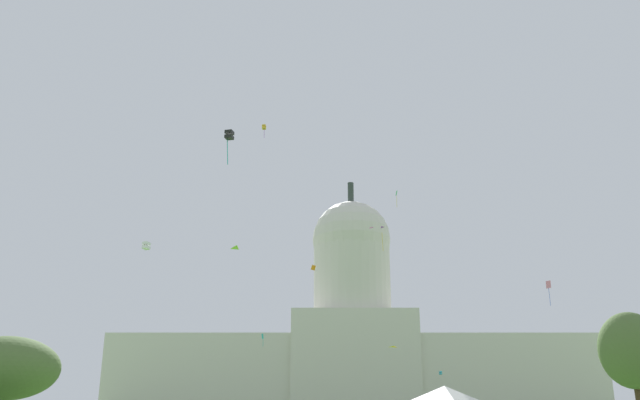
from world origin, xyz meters
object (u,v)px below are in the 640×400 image
at_px(tree_east_near, 631,350).
at_px(kite_turquoise_low, 262,337).
at_px(kite_green_high, 396,195).
at_px(kite_orange_mid, 312,268).
at_px(kite_gold_high, 263,127).
at_px(kite_cyan_low, 440,373).
at_px(capitol_building, 352,349).
at_px(kite_white_mid, 145,246).
at_px(kite_lime_mid, 238,253).
at_px(kite_pink_mid, 548,286).
at_px(kite_magenta_high, 372,229).
at_px(kite_yellow_low, 387,351).
at_px(kite_black_mid, 228,135).
at_px(kite_violet_mid, 384,232).
at_px(tree_west_near, 5,368).

distance_m(tree_east_near, kite_turquoise_low, 80.09).
xyz_separation_m(kite_green_high, kite_orange_mid, (-21.05, -31.31, -25.49)).
bearing_deg(kite_gold_high, kite_cyan_low, 57.40).
height_order(capitol_building, kite_orange_mid, capitol_building).
height_order(kite_white_mid, kite_lime_mid, kite_white_mid).
relative_size(capitol_building, tree_east_near, 9.32).
bearing_deg(kite_white_mid, kite_gold_high, -105.78).
bearing_deg(capitol_building, kite_white_mid, -112.71).
height_order(kite_pink_mid, kite_gold_high, kite_gold_high).
bearing_deg(kite_orange_mid, kite_magenta_high, -106.10).
distance_m(tree_east_near, kite_yellow_low, 30.86).
relative_size(capitol_building, kite_cyan_low, 156.34).
bearing_deg(kite_black_mid, tree_east_near, -46.68).
bearing_deg(kite_yellow_low, tree_east_near, 107.80).
xyz_separation_m(kite_violet_mid, kite_black_mid, (-20.03, -48.84, -3.24)).
xyz_separation_m(tree_east_near, kite_green_high, (-19.97, 73.20, 44.90)).
xyz_separation_m(tree_east_near, kite_cyan_low, (-10.17, 78.65, 0.85)).
xyz_separation_m(tree_west_near, kite_orange_mid, (29.40, 60.52, 22.58)).
bearing_deg(kite_pink_mid, kite_lime_mid, -114.33).
bearing_deg(kite_lime_mid, kite_orange_mid, -39.02).
height_order(kite_orange_mid, kite_pink_mid, kite_orange_mid).
relative_size(kite_violet_mid, kite_gold_high, 1.47).
relative_size(kite_turquoise_low, kite_violet_mid, 0.70).
bearing_deg(tree_west_near, kite_green_high, 61.22).
bearing_deg(tree_east_near, kite_cyan_low, 97.37).
relative_size(kite_orange_mid, kite_lime_mid, 0.55).
relative_size(kite_white_mid, kite_lime_mid, 0.68).
xyz_separation_m(kite_magenta_high, kite_black_mid, (-21.77, -91.14, -15.09)).
height_order(kite_turquoise_low, kite_violet_mid, kite_violet_mid).
xyz_separation_m(kite_lime_mid, kite_cyan_low, (39.88, 82.12, -11.08)).
relative_size(kite_green_high, kite_white_mid, 3.43).
height_order(kite_black_mid, kite_cyan_low, kite_black_mid).
bearing_deg(kite_green_high, kite_white_mid, 172.66).
height_order(kite_magenta_high, kite_lime_mid, kite_magenta_high).
height_order(tree_east_near, kite_gold_high, kite_gold_high).
distance_m(kite_magenta_high, kite_green_high, 15.11).
relative_size(kite_green_high, kite_lime_mid, 2.33).
distance_m(kite_violet_mid, kite_yellow_low, 30.76).
relative_size(kite_gold_high, kite_cyan_low, 3.25).
relative_size(tree_west_near, kite_lime_mid, 7.41).
distance_m(kite_white_mid, kite_gold_high, 38.56).
xyz_separation_m(tree_east_near, kite_violet_mid, (-28.57, 23.43, 21.86)).
bearing_deg(capitol_building, kite_cyan_low, -47.62).
height_order(kite_lime_mid, kite_cyan_low, kite_lime_mid).
xyz_separation_m(tree_west_near, kite_lime_mid, (20.35, 15.16, 15.10)).
bearing_deg(kite_yellow_low, kite_gold_high, -126.62).
bearing_deg(tree_east_near, kite_violet_mid, 140.65).
distance_m(kite_violet_mid, kite_lime_mid, 35.83).
distance_m(tree_east_near, kite_green_high, 88.17).
bearing_deg(kite_green_high, tree_west_near, -177.89).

